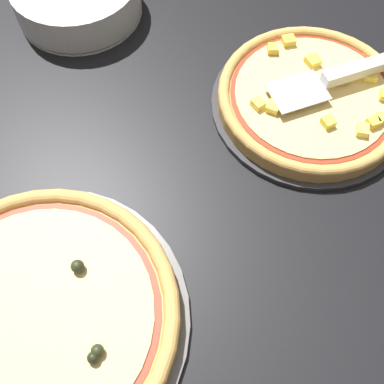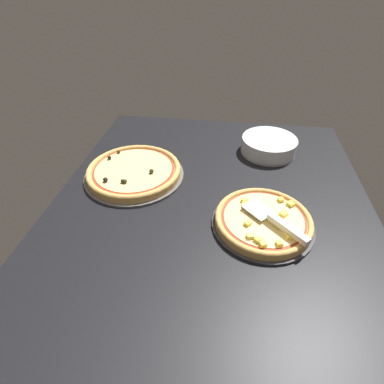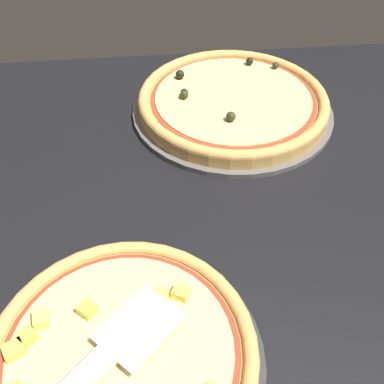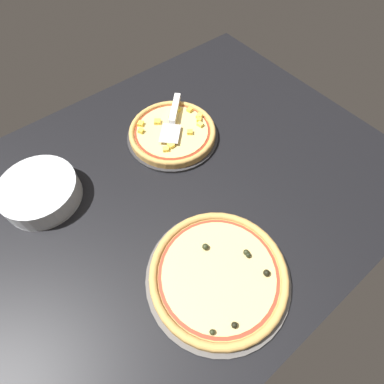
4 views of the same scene
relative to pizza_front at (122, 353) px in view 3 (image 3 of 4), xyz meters
The scene contains 5 objects.
ground_plane 19.72cm from the pizza_front, 67.31° to the left, with size 139.80×114.47×3.60cm, color black.
pizza_pan_front 2.17cm from the pizza_front, 31.53° to the left, with size 33.41×33.41×1.00cm, color #2D2D30.
pizza_front is the anchor object (origin of this frame).
pizza_pan_back 54.26cm from the pizza_front, 66.60° to the left, with size 39.61×39.61×1.00cm, color #565451.
pizza_back 54.22cm from the pizza_front, 66.62° to the left, with size 37.23×37.23×4.40cm.
Camera 3 is at (-1.90, -41.92, 51.80)cm, focal length 42.00 mm.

